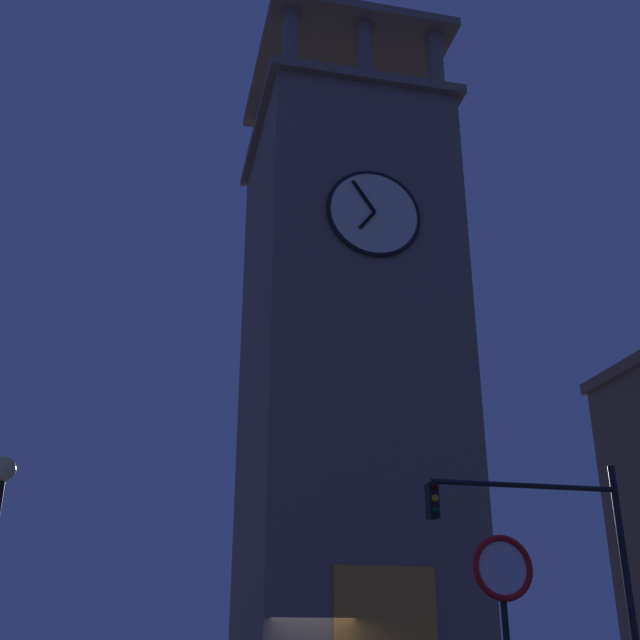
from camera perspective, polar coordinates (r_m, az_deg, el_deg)
The scene contains 3 objects.
clocktower at distance 31.15m, azimuth 1.91°, elevation -3.56°, with size 7.94×8.87×28.15m.
traffic_signal_near at distance 18.90m, azimuth 16.64°, elevation -15.10°, with size 4.62×0.41×5.52m.
no_horn_sign at distance 10.31m, azimuth 12.96°, elevation -18.08°, with size 0.78×0.14×2.84m.
Camera 1 is at (5.33, 23.17, 1.48)m, focal length 44.96 mm.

